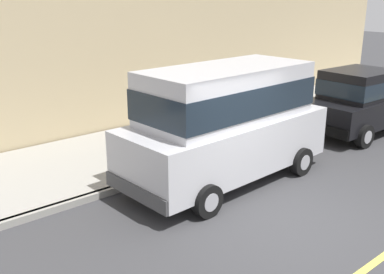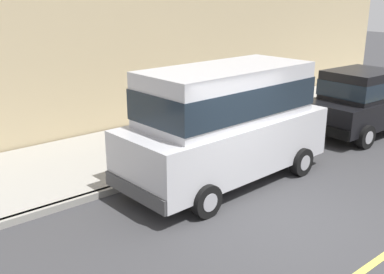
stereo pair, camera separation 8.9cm
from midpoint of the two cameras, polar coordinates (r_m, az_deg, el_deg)
name	(u,v)px [view 1 (the left image)]	position (r m, az deg, el deg)	size (l,w,h in m)	color
ground_plane	(291,224)	(8.39, 12.13, -10.73)	(80.00, 80.00, 0.00)	#38383A
curb	(179,169)	(10.39, -1.89, -4.12)	(0.16, 64.00, 0.14)	gray
sidewalk	(136,150)	(11.77, -7.37, -1.59)	(3.60, 64.00, 0.14)	#99968E
lane_centre_line	(375,263)	(7.69, 21.86, -14.57)	(0.12, 57.60, 0.01)	#E0D64C
car_silver_van	(226,119)	(9.57, 4.12, 2.26)	(2.27, 4.97, 2.52)	#BCBCC1
car_black_hatchback	(360,101)	(13.89, 20.38, 4.34)	(2.05, 3.85, 1.88)	black
dog_grey	(150,145)	(10.97, -5.62, -1.01)	(0.58, 0.56, 0.49)	#999691
building_facade	(201,39)	(15.33, 0.96, 12.37)	(0.50, 20.00, 4.98)	tan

